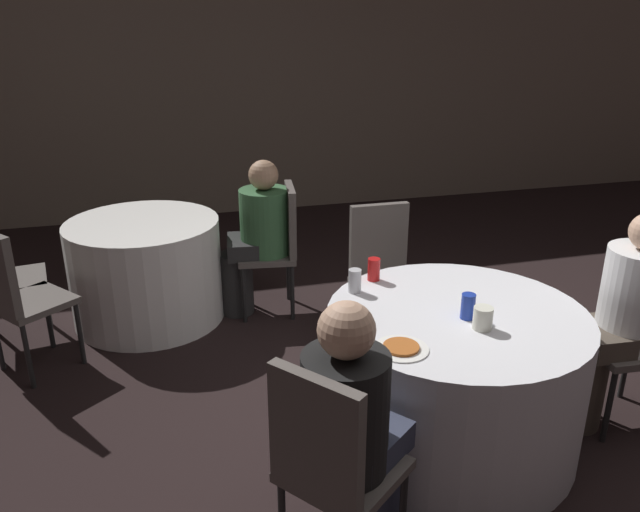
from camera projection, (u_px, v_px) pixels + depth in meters
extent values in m
plane|color=black|center=(479.00, 427.00, 3.31)|extent=(16.00, 16.00, 0.00)
cube|color=gray|center=(297.00, 79.00, 6.61)|extent=(16.00, 0.06, 2.80)
cylinder|color=silver|center=(452.00, 378.00, 3.10)|extent=(1.25, 1.25, 0.73)
cylinder|color=white|center=(147.00, 270.00, 4.39)|extent=(1.05, 1.05, 0.73)
cube|color=#59514C|center=(626.00, 347.00, 3.23)|extent=(0.43, 0.43, 0.04)
cylinder|color=black|center=(609.00, 407.00, 3.13)|extent=(0.03, 0.03, 0.42)
cylinder|color=black|center=(571.00, 371.00, 3.44)|extent=(0.03, 0.03, 0.42)
cylinder|color=black|center=(626.00, 365.00, 3.50)|extent=(0.03, 0.03, 0.42)
cube|color=#59514C|center=(387.00, 288.00, 3.92)|extent=(0.40, 0.40, 0.04)
cube|color=#59514C|center=(379.00, 240.00, 3.99)|extent=(0.38, 0.05, 0.48)
cylinder|color=black|center=(420.00, 330.00, 3.89)|extent=(0.03, 0.03, 0.42)
cylinder|color=black|center=(369.00, 336.00, 3.81)|extent=(0.03, 0.03, 0.42)
cylinder|color=black|center=(400.00, 307.00, 4.20)|extent=(0.03, 0.03, 0.42)
cylinder|color=black|center=(352.00, 312.00, 4.12)|extent=(0.03, 0.03, 0.42)
cube|color=#59514C|center=(344.00, 470.00, 2.36)|extent=(0.56, 0.56, 0.04)
cube|color=#59514C|center=(315.00, 438.00, 2.13)|extent=(0.27, 0.33, 0.48)
cylinder|color=black|center=(333.00, 475.00, 2.67)|extent=(0.03, 0.03, 0.42)
cylinder|color=black|center=(403.00, 511.00, 2.48)|extent=(0.03, 0.03, 0.42)
cube|color=#59514C|center=(33.00, 302.00, 3.73)|extent=(0.56, 0.56, 0.04)
cylinder|color=black|center=(49.00, 319.00, 4.04)|extent=(0.03, 0.03, 0.42)
cylinder|color=black|center=(80.00, 333.00, 3.85)|extent=(0.03, 0.03, 0.42)
cylinder|color=black|center=(28.00, 356.00, 3.59)|extent=(0.03, 0.03, 0.42)
cube|color=#59514C|center=(13.00, 280.00, 4.04)|extent=(0.46, 0.46, 0.04)
cylinder|color=black|center=(46.00, 298.00, 4.33)|extent=(0.03, 0.03, 0.42)
cylinder|color=black|center=(48.00, 318.00, 4.04)|extent=(0.03, 0.03, 0.42)
cube|color=#59514C|center=(266.00, 255.00, 4.47)|extent=(0.45, 0.45, 0.04)
cube|color=#59514C|center=(291.00, 219.00, 4.39)|extent=(0.10, 0.38, 0.48)
cylinder|color=black|center=(244.00, 295.00, 4.37)|extent=(0.03, 0.03, 0.42)
cylinder|color=black|center=(243.00, 276.00, 4.69)|extent=(0.03, 0.03, 0.42)
cylinder|color=black|center=(292.00, 292.00, 4.41)|extent=(0.03, 0.03, 0.42)
cylinder|color=black|center=(288.00, 274.00, 4.73)|extent=(0.03, 0.03, 0.42)
cylinder|color=#4C4238|center=(581.00, 386.00, 3.27)|extent=(0.24, 0.24, 0.46)
cube|color=#4C4238|center=(609.00, 337.00, 3.19)|extent=(0.34, 0.35, 0.12)
cylinder|color=white|center=(636.00, 298.00, 3.13)|extent=(0.34, 0.34, 0.52)
cylinder|color=#33384C|center=(373.00, 482.00, 2.60)|extent=(0.24, 0.24, 0.46)
cube|color=#33384C|center=(360.00, 440.00, 2.42)|extent=(0.44, 0.44, 0.12)
cylinder|color=black|center=(345.00, 413.00, 2.27)|extent=(0.32, 0.32, 0.48)
sphere|color=tan|center=(347.00, 330.00, 2.14)|extent=(0.21, 0.21, 0.21)
cylinder|color=#282828|center=(237.00, 283.00, 4.52)|extent=(0.24, 0.24, 0.46)
cube|color=#282828|center=(250.00, 246.00, 4.43)|extent=(0.36, 0.38, 0.12)
cylinder|color=#38663D|center=(265.00, 222.00, 4.37)|extent=(0.35, 0.35, 0.46)
sphere|color=tan|center=(263.00, 175.00, 4.25)|extent=(0.21, 0.21, 0.21)
cylinder|color=white|center=(401.00, 349.00, 2.64)|extent=(0.24, 0.24, 0.01)
cylinder|color=#B25B23|center=(401.00, 347.00, 2.64)|extent=(0.15, 0.15, 0.01)
cylinder|color=silver|center=(355.00, 281.00, 3.16)|extent=(0.07, 0.07, 0.12)
cylinder|color=red|center=(374.00, 269.00, 3.31)|extent=(0.07, 0.07, 0.12)
cylinder|color=#1E38A5|center=(468.00, 306.00, 2.89)|extent=(0.07, 0.07, 0.12)
cylinder|color=silver|center=(483.00, 318.00, 2.80)|extent=(0.09, 0.09, 0.11)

